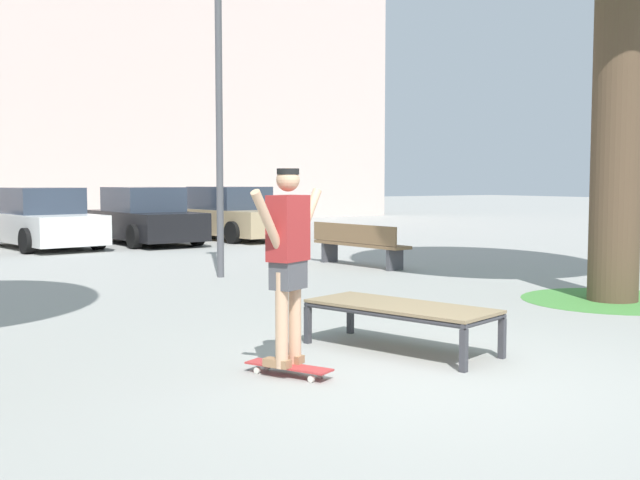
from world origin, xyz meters
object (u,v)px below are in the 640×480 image
(skate_box, at_px, (401,309))
(park_bench, at_px, (358,243))
(car_tan, at_px, (231,215))
(skater, at_px, (288,252))
(car_white, at_px, (42,220))
(light_post, at_px, (219,54))
(skateboard, at_px, (289,367))
(car_black, at_px, (145,218))

(skate_box, height_order, park_bench, park_bench)
(skate_box, relative_size, car_tan, 0.46)
(skater, xyz_separation_m, car_tan, (6.34, 14.34, -0.38))
(skate_box, bearing_deg, car_tan, 70.78)
(skate_box, bearing_deg, car_white, 91.33)
(park_bench, bearing_deg, light_post, -177.44)
(skater, height_order, car_white, skater)
(skate_box, distance_m, skateboard, 1.50)
(car_black, xyz_separation_m, park_bench, (1.69, -7.48, -0.24))
(car_black, relative_size, light_post, 0.74)
(car_black, bearing_deg, park_bench, -77.30)
(car_white, xyz_separation_m, car_black, (2.62, -0.09, 0.00))
(skateboard, xyz_separation_m, skater, (-0.00, 0.00, 0.99))
(skater, xyz_separation_m, car_black, (3.73, 14.18, -0.38))
(skateboard, height_order, skater, skater)
(light_post, bearing_deg, park_bench, 2.56)
(skater, height_order, light_post, light_post)
(park_bench, xyz_separation_m, light_post, (-3.01, -0.13, 3.38))
(skateboard, distance_m, park_bench, 8.62)
(car_white, relative_size, car_black, 1.02)
(skateboard, height_order, car_tan, car_tan)
(skate_box, bearing_deg, skateboard, -169.01)
(car_white, distance_m, car_black, 2.62)
(car_white, relative_size, car_tan, 1.00)
(light_post, bearing_deg, skate_box, -98.72)
(skater, bearing_deg, skate_box, 10.93)
(skateboard, bearing_deg, skate_box, 10.99)
(light_post, bearing_deg, skateboard, -110.08)
(car_white, distance_m, car_tan, 5.23)
(car_black, bearing_deg, light_post, -99.89)
(car_white, height_order, light_post, light_post)
(car_white, xyz_separation_m, park_bench, (4.30, -7.57, -0.24))
(car_tan, distance_m, light_post, 9.26)
(skateboard, distance_m, car_white, 14.33)
(skate_box, xyz_separation_m, park_bench, (3.98, 6.42, 0.03))
(skateboard, bearing_deg, car_black, 75.27)
(skate_box, relative_size, car_white, 0.46)
(light_post, bearing_deg, car_white, 99.49)
(skater, distance_m, car_black, 14.67)
(skate_box, xyz_separation_m, car_black, (2.29, 13.90, 0.28))
(park_bench, bearing_deg, skate_box, -121.78)
(skate_box, xyz_separation_m, car_tan, (4.90, 14.06, 0.28))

